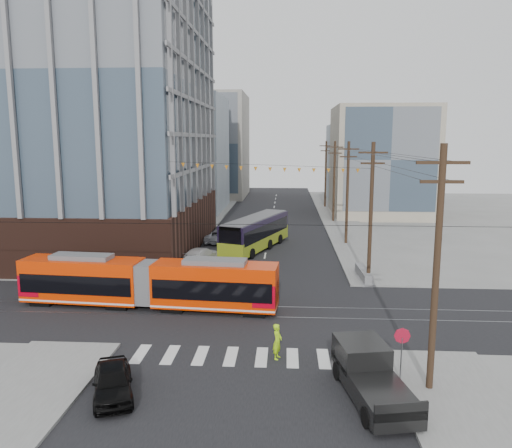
{
  "coord_description": "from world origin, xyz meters",
  "views": [
    {
      "loc": [
        1.98,
        -27.32,
        11.12
      ],
      "look_at": [
        -0.32,
        10.6,
        4.72
      ],
      "focal_mm": 35.0,
      "sensor_mm": 36.0,
      "label": 1
    }
  ],
  "objects_px": {
    "city_bus": "(256,233)",
    "pickup_truck": "(374,378)",
    "streetcar": "(148,283)",
    "black_sedan": "(113,381)"
  },
  "relations": [
    {
      "from": "pickup_truck",
      "to": "black_sedan",
      "type": "xyz_separation_m",
      "value": [
        -11.34,
        -0.37,
        -0.3
      ]
    },
    {
      "from": "city_bus",
      "to": "pickup_truck",
      "type": "relative_size",
      "value": 2.08
    },
    {
      "from": "city_bus",
      "to": "pickup_truck",
      "type": "distance_m",
      "value": 30.7
    },
    {
      "from": "city_bus",
      "to": "pickup_truck",
      "type": "bearing_deg",
      "value": -57.56
    },
    {
      "from": "streetcar",
      "to": "black_sedan",
      "type": "distance_m",
      "value": 11.94
    },
    {
      "from": "city_bus",
      "to": "black_sedan",
      "type": "distance_m",
      "value": 30.62
    },
    {
      "from": "pickup_truck",
      "to": "streetcar",
      "type": "bearing_deg",
      "value": 128.14
    },
    {
      "from": "streetcar",
      "to": "city_bus",
      "type": "relative_size",
      "value": 1.42
    },
    {
      "from": "streetcar",
      "to": "pickup_truck",
      "type": "height_order",
      "value": "streetcar"
    },
    {
      "from": "streetcar",
      "to": "black_sedan",
      "type": "xyz_separation_m",
      "value": [
        1.68,
        -11.78,
        -0.97
      ]
    }
  ]
}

